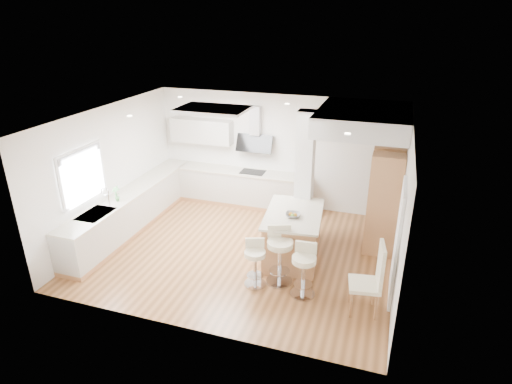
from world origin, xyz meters
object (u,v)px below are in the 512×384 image
at_px(bar_stool_a, 255,261).
at_px(bar_stool_c, 304,267).
at_px(bar_stool_b, 280,252).
at_px(peninsula, 293,235).
at_px(dining_chair, 372,277).

relative_size(bar_stool_a, bar_stool_c, 0.91).
height_order(bar_stool_a, bar_stool_b, bar_stool_b).
relative_size(peninsula, bar_stool_c, 1.78).
distance_m(bar_stool_a, bar_stool_b, 0.47).
height_order(bar_stool_b, dining_chair, dining_chair).
bearing_deg(peninsula, bar_stool_a, -116.58).
distance_m(bar_stool_c, dining_chair, 1.15).
xyz_separation_m(peninsula, dining_chair, (1.60, -1.27, 0.18)).
bearing_deg(bar_stool_c, peninsula, 109.49).
relative_size(bar_stool_a, bar_stool_b, 0.81).
xyz_separation_m(peninsula, bar_stool_b, (-0.03, -0.90, 0.11)).
xyz_separation_m(peninsula, bar_stool_c, (0.47, -1.14, 0.05)).
height_order(peninsula, bar_stool_b, bar_stool_b).
bearing_deg(bar_stool_c, bar_stool_a, 175.91).
bearing_deg(peninsula, bar_stool_b, -97.76).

